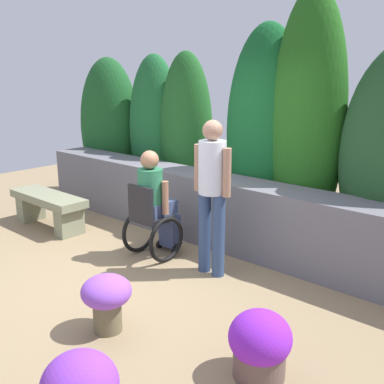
% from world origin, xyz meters
% --- Properties ---
extents(ground_plane, '(12.56, 12.56, 0.00)m').
position_xyz_m(ground_plane, '(0.00, 0.00, 0.00)').
color(ground_plane, '#8F7857').
extents(stone_retaining_wall, '(6.72, 0.58, 0.90)m').
position_xyz_m(stone_retaining_wall, '(0.00, 1.53, 0.45)').
color(stone_retaining_wall, slate).
rests_on(stone_retaining_wall, ground).
extents(hedge_backdrop, '(7.67, 0.97, 3.20)m').
position_xyz_m(hedge_backdrop, '(0.02, 2.23, 1.32)').
color(hedge_backdrop, '#1A5122').
rests_on(hedge_backdrop, ground).
extents(stone_bench, '(1.39, 0.44, 0.50)m').
position_xyz_m(stone_bench, '(-2.22, 0.36, 0.33)').
color(stone_bench, gray).
rests_on(stone_bench, ground).
extents(person_in_wheelchair, '(0.53, 0.66, 1.33)m').
position_xyz_m(person_in_wheelchair, '(-0.29, 0.64, 0.62)').
color(person_in_wheelchair, black).
rests_on(person_in_wheelchair, ground).
extents(person_standing_companion, '(0.49, 0.30, 1.73)m').
position_xyz_m(person_standing_companion, '(0.55, 0.72, 1.00)').
color(person_standing_companion, navy).
rests_on(person_standing_companion, ground).
extents(flower_pot_terracotta_by_wall, '(0.44, 0.44, 0.52)m').
position_xyz_m(flower_pot_terracotta_by_wall, '(0.64, -0.82, 0.32)').
color(flower_pot_terracotta_by_wall, brown).
rests_on(flower_pot_terracotta_by_wall, ground).
extents(flower_pot_red_accent, '(0.48, 0.48, 0.53)m').
position_xyz_m(flower_pot_red_accent, '(1.99, -0.45, 0.26)').
color(flower_pot_red_accent, brown).
rests_on(flower_pot_red_accent, ground).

